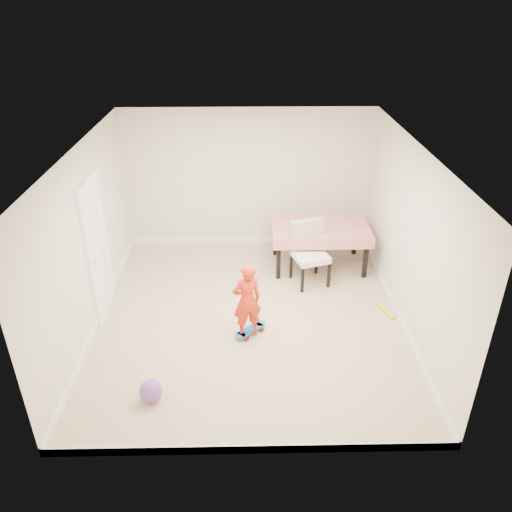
{
  "coord_description": "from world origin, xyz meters",
  "views": [
    {
      "loc": [
        -0.03,
        -6.19,
        4.42
      ],
      "look_at": [
        0.1,
        0.2,
        0.95
      ],
      "focal_mm": 35.0,
      "sensor_mm": 36.0,
      "label": 1
    }
  ],
  "objects_px": {
    "dining_chair": "(311,255)",
    "child": "(247,303)",
    "dining_table": "(319,246)",
    "balloon": "(151,391)",
    "skateboard": "(250,331)"
  },
  "relations": [
    {
      "from": "balloon",
      "to": "child",
      "type": "bearing_deg",
      "value": 46.78
    },
    {
      "from": "dining_table",
      "to": "dining_chair",
      "type": "relative_size",
      "value": 1.57
    },
    {
      "from": "dining_table",
      "to": "child",
      "type": "height_order",
      "value": "child"
    },
    {
      "from": "skateboard",
      "to": "child",
      "type": "height_order",
      "value": "child"
    },
    {
      "from": "dining_chair",
      "to": "child",
      "type": "height_order",
      "value": "child"
    },
    {
      "from": "skateboard",
      "to": "dining_chair",
      "type": "bearing_deg",
      "value": 10.24
    },
    {
      "from": "dining_chair",
      "to": "balloon",
      "type": "xyz_separation_m",
      "value": [
        -2.22,
        -2.68,
        -0.39
      ]
    },
    {
      "from": "dining_chair",
      "to": "child",
      "type": "relative_size",
      "value": 0.94
    },
    {
      "from": "dining_table",
      "to": "balloon",
      "type": "distance_m",
      "value": 4.08
    },
    {
      "from": "dining_table",
      "to": "balloon",
      "type": "height_order",
      "value": "dining_table"
    },
    {
      "from": "balloon",
      "to": "skateboard",
      "type": "bearing_deg",
      "value": 46.77
    },
    {
      "from": "dining_chair",
      "to": "skateboard",
      "type": "relative_size",
      "value": 1.92
    },
    {
      "from": "skateboard",
      "to": "child",
      "type": "distance_m",
      "value": 0.53
    },
    {
      "from": "skateboard",
      "to": "balloon",
      "type": "relative_size",
      "value": 1.98
    },
    {
      "from": "child",
      "to": "skateboard",
      "type": "bearing_deg",
      "value": -152.59
    }
  ]
}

